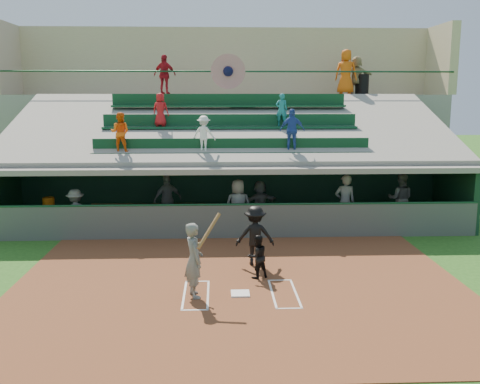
{
  "coord_description": "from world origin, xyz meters",
  "views": [
    {
      "loc": [
        -0.52,
        -11.78,
        4.57
      ],
      "look_at": [
        0.15,
        3.5,
        1.8
      ],
      "focal_mm": 40.0,
      "sensor_mm": 36.0,
      "label": 1
    }
  ],
  "objects_px": {
    "home_plate": "(240,293)",
    "batter_at_plate": "(194,260)",
    "catcher": "(257,257)",
    "trash_bin": "(362,85)",
    "white_table": "(47,219)",
    "water_cooler": "(49,203)"
  },
  "relations": [
    {
      "from": "catcher",
      "to": "white_table",
      "type": "bearing_deg",
      "value": -62.29
    },
    {
      "from": "white_table",
      "to": "trash_bin",
      "type": "relative_size",
      "value": 0.83
    },
    {
      "from": "white_table",
      "to": "trash_bin",
      "type": "height_order",
      "value": "trash_bin"
    },
    {
      "from": "home_plate",
      "to": "batter_at_plate",
      "type": "distance_m",
      "value": 1.36
    },
    {
      "from": "batter_at_plate",
      "to": "home_plate",
      "type": "bearing_deg",
      "value": 4.38
    },
    {
      "from": "white_table",
      "to": "water_cooler",
      "type": "bearing_deg",
      "value": 52.82
    },
    {
      "from": "batter_at_plate",
      "to": "trash_bin",
      "type": "bearing_deg",
      "value": 61.24
    },
    {
      "from": "batter_at_plate",
      "to": "white_table",
      "type": "bearing_deg",
      "value": 129.35
    },
    {
      "from": "water_cooler",
      "to": "home_plate",
      "type": "bearing_deg",
      "value": -45.73
    },
    {
      "from": "white_table",
      "to": "catcher",
      "type": "bearing_deg",
      "value": -20.73
    },
    {
      "from": "home_plate",
      "to": "trash_bin",
      "type": "distance_m",
      "value": 15.44
    },
    {
      "from": "catcher",
      "to": "white_table",
      "type": "height_order",
      "value": "catcher"
    },
    {
      "from": "catcher",
      "to": "trash_bin",
      "type": "bearing_deg",
      "value": -140.09
    },
    {
      "from": "catcher",
      "to": "water_cooler",
      "type": "bearing_deg",
      "value": -62.87
    },
    {
      "from": "water_cooler",
      "to": "trash_bin",
      "type": "xyz_separation_m",
      "value": [
        12.55,
        6.72,
        4.15
      ]
    },
    {
      "from": "batter_at_plate",
      "to": "water_cooler",
      "type": "distance_m",
      "value": 8.41
    },
    {
      "from": "home_plate",
      "to": "trash_bin",
      "type": "height_order",
      "value": "trash_bin"
    },
    {
      "from": "batter_at_plate",
      "to": "white_table",
      "type": "distance_m",
      "value": 8.43
    },
    {
      "from": "home_plate",
      "to": "batter_at_plate",
      "type": "height_order",
      "value": "batter_at_plate"
    },
    {
      "from": "home_plate",
      "to": "water_cooler",
      "type": "relative_size",
      "value": 1.09
    },
    {
      "from": "white_table",
      "to": "water_cooler",
      "type": "height_order",
      "value": "water_cooler"
    },
    {
      "from": "batter_at_plate",
      "to": "white_table",
      "type": "height_order",
      "value": "batter_at_plate"
    }
  ]
}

